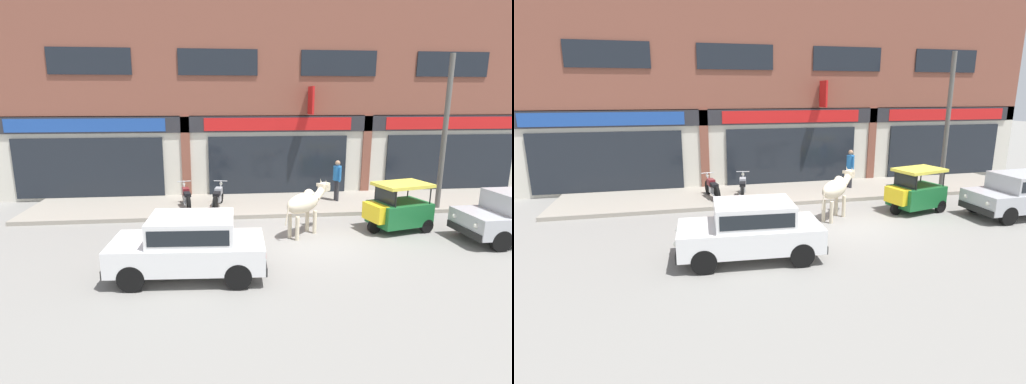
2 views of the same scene
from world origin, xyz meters
TOP-DOWN VIEW (x-y plane):
  - ground_plane at (0.00, 0.00)m, footprint 90.00×90.00m
  - sidewalk at (0.00, 3.85)m, footprint 19.00×3.31m
  - shop_building at (0.00, 5.77)m, footprint 23.00×1.40m
  - cow at (0.01, 0.39)m, footprint 1.77×1.57m
  - car_0 at (-3.28, -2.20)m, footprint 3.69×1.80m
  - auto_rickshaw at (3.00, 0.51)m, footprint 2.14×1.55m
  - motorcycle_0 at (-3.74, 3.49)m, footprint 0.59×1.80m
  - motorcycle_1 at (-2.57, 3.42)m, footprint 0.62×1.80m
  - pedestrian at (2.08, 3.89)m, footprint 0.32×0.49m
  - utility_pole at (5.50, 2.50)m, footprint 0.18×0.18m

SIDE VIEW (x-z plane):
  - ground_plane at x=0.00m, z-range 0.00..0.00m
  - sidewalk at x=0.00m, z-range 0.00..0.14m
  - motorcycle_0 at x=-3.74m, z-range 0.09..0.97m
  - motorcycle_1 at x=-2.57m, z-range 0.09..0.97m
  - auto_rickshaw at x=3.00m, z-range -0.10..1.42m
  - car_0 at x=-3.28m, z-range 0.08..1.54m
  - cow at x=0.01m, z-range 0.20..1.81m
  - pedestrian at x=2.08m, z-range 0.33..1.93m
  - utility_pole at x=5.50m, z-range 0.14..5.58m
  - shop_building at x=0.00m, z-range -0.22..8.89m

